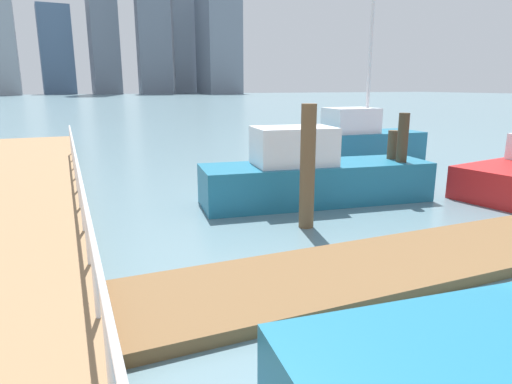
# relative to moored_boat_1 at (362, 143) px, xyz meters

# --- Properties ---
(ground_plane) EXTENTS (300.00, 300.00, 0.00)m
(ground_plane) POSITION_rel_moored_boat_1_xyz_m (-6.81, 1.11, -0.85)
(ground_plane) COLOR slate
(floating_dock) EXTENTS (10.02, 2.00, 0.18)m
(floating_dock) POSITION_rel_moored_boat_1_xyz_m (-5.30, -8.23, -0.76)
(floating_dock) COLOR brown
(floating_dock) RESTS_ON ground_plane
(boardwalk_railing) EXTENTS (0.06, 28.39, 1.08)m
(boardwalk_railing) POSITION_rel_moored_boat_1_xyz_m (-9.96, -9.56, 0.39)
(boardwalk_railing) COLOR white
(boardwalk_railing) RESTS_ON boardwalk
(dock_piling_1) EXTENTS (0.31, 0.31, 2.58)m
(dock_piling_1) POSITION_rel_moored_boat_1_xyz_m (-5.59, -5.70, 0.44)
(dock_piling_1) COLOR brown
(dock_piling_1) RESTS_ON ground_plane
(dock_piling_2) EXTENTS (0.29, 0.29, 1.77)m
(dock_piling_2) POSITION_rel_moored_boat_1_xyz_m (-2.07, -4.12, 0.04)
(dock_piling_2) COLOR brown
(dock_piling_2) RESTS_ON ground_plane
(dock_piling_5) EXTENTS (0.27, 0.27, 2.26)m
(dock_piling_5) POSITION_rel_moored_boat_1_xyz_m (-2.20, -4.63, 0.28)
(dock_piling_5) COLOR #473826
(dock_piling_5) RESTS_ON ground_plane
(moored_boat_1) EXTENTS (4.28, 1.96, 6.27)m
(moored_boat_1) POSITION_rel_moored_boat_1_xyz_m (0.00, 0.00, 0.00)
(moored_boat_1) COLOR #1E6B8C
(moored_boat_1) RESTS_ON ground_plane
(moored_boat_5) EXTENTS (6.05, 2.39, 1.94)m
(moored_boat_5) POSITION_rel_moored_boat_1_xyz_m (-4.43, -3.95, -0.15)
(moored_boat_5) COLOR #1E6B8C
(moored_boat_5) RESTS_ON ground_plane
(skyline_tower_2) EXTENTS (10.58, 9.28, 28.27)m
(skyline_tower_2) POSITION_rel_moored_boat_1_xyz_m (-10.46, 153.47, 13.29)
(skyline_tower_2) COLOR slate
(skyline_tower_2) RESTS_ON ground_plane
(skyline_tower_4) EXTENTS (10.72, 7.94, 40.44)m
(skyline_tower_4) POSITION_rel_moored_boat_1_xyz_m (19.74, 142.98, 19.37)
(skyline_tower_4) COLOR slate
(skyline_tower_4) RESTS_ON ground_plane
(skyline_tower_5) EXTENTS (8.65, 9.57, 34.18)m
(skyline_tower_5) POSITION_rel_moored_boat_1_xyz_m (31.02, 150.21, 16.24)
(skyline_tower_5) COLOR gray
(skyline_tower_5) RESTS_ON ground_plane
(skyline_tower_6) EXTENTS (13.45, 13.94, 33.27)m
(skyline_tower_6) POSITION_rel_moored_boat_1_xyz_m (41.27, 138.90, 15.79)
(skyline_tower_6) COLOR slate
(skyline_tower_6) RESTS_ON ground_plane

